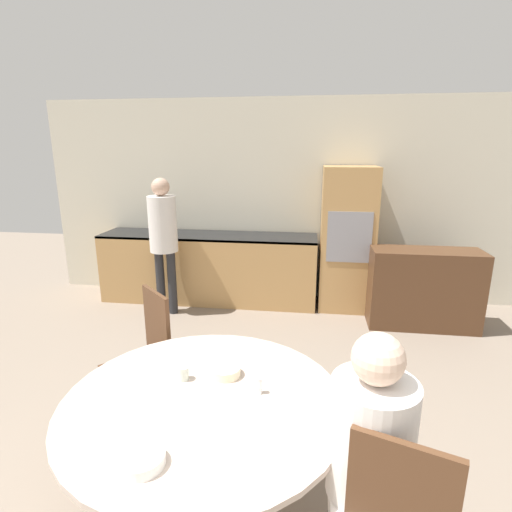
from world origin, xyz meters
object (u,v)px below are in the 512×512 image
at_px(cup, 183,373).
at_px(bowl_centre, 226,371).
at_px(bowl_near, 141,460).
at_px(chair_far_left, 147,352).
at_px(oven_unit, 347,239).
at_px(person_seated, 370,459).
at_px(sideboard, 424,289).
at_px(dining_table, 205,434).
at_px(person_standing, 163,232).

height_order(cup, bowl_centre, cup).
bearing_deg(bowl_near, bowl_centre, 74.12).
bearing_deg(chair_far_left, bowl_centre, 7.07).
distance_m(oven_unit, chair_far_left, 2.96).
xyz_separation_m(chair_far_left, bowl_near, (0.50, -1.21, 0.22)).
relative_size(person_seated, cup, 16.88).
bearing_deg(sideboard, dining_table, -123.03).
bearing_deg(bowl_centre, chair_far_left, 142.71).
xyz_separation_m(person_standing, cup, (1.07, -2.57, -0.24)).
distance_m(sideboard, person_standing, 3.06).
xyz_separation_m(person_seated, cup, (-0.93, 0.45, 0.04)).
height_order(person_standing, cup, person_standing).
xyz_separation_m(sideboard, bowl_centre, (-1.72, -2.53, 0.33)).
bearing_deg(person_seated, dining_table, 158.84).
bearing_deg(person_standing, person_seated, -56.53).
bearing_deg(sideboard, bowl_centre, -124.26).
xyz_separation_m(person_seated, person_standing, (-2.00, 3.02, 0.27)).
bearing_deg(bowl_near, chair_far_left, 112.36).
height_order(person_seated, person_standing, person_standing).
height_order(chair_far_left, person_seated, person_seated).
bearing_deg(oven_unit, bowl_near, -106.37).
relative_size(bowl_near, bowl_centre, 1.13).
bearing_deg(cup, bowl_near, -87.66).
relative_size(oven_unit, bowl_near, 9.36).
bearing_deg(person_seated, person_standing, 123.47).
height_order(oven_unit, cup, oven_unit).
xyz_separation_m(oven_unit, bowl_near, (-1.08, -3.69, -0.11)).
bearing_deg(cup, oven_unit, 70.20).
bearing_deg(bowl_centre, person_standing, 117.21).
relative_size(oven_unit, sideboard, 1.49).
relative_size(sideboard, bowl_centre, 7.10).
relative_size(dining_table, person_seated, 1.10).
height_order(chair_far_left, bowl_centre, chair_far_left).
bearing_deg(sideboard, chair_far_left, -140.34).
bearing_deg(person_seated, bowl_near, -169.99).
height_order(sideboard, dining_table, sideboard).
xyz_separation_m(oven_unit, person_seated, (-0.18, -3.53, -0.14)).
distance_m(person_seated, cup, 1.04).
xyz_separation_m(sideboard, cup, (-1.94, -2.60, 0.34)).
relative_size(person_seated, bowl_centre, 7.72).
xyz_separation_m(sideboard, dining_table, (-1.79, -2.75, 0.09)).
relative_size(chair_far_left, person_standing, 0.61).
distance_m(dining_table, bowl_centre, 0.33).
bearing_deg(oven_unit, dining_table, -106.47).
height_order(person_seated, cup, person_seated).
height_order(oven_unit, chair_far_left, oven_unit).
relative_size(person_standing, cup, 21.56).
relative_size(sideboard, bowl_near, 6.29).
xyz_separation_m(oven_unit, bowl_centre, (-0.89, -3.01, -0.11)).
distance_m(dining_table, chair_far_left, 0.98).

